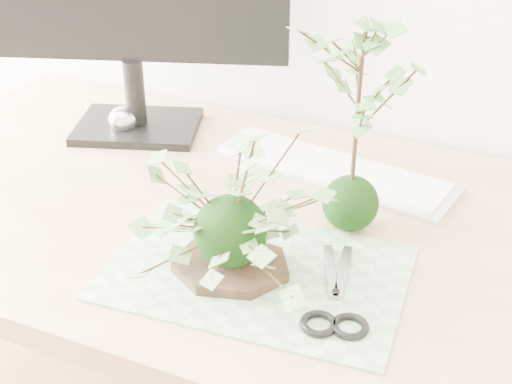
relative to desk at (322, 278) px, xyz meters
The scene contains 8 objects.
desk is the anchor object (origin of this frame).
cutting_mat 0.17m from the desk, 111.43° to the right, with size 0.40×0.27×0.00m, color gray.
stone_dish 0.20m from the desk, 119.89° to the right, with size 0.17×0.17×0.01m, color black.
ivy_kokedama 0.27m from the desk, 119.89° to the right, with size 0.35×0.35×0.20m.
maple_kokedama 0.34m from the desk, 42.44° to the left, with size 0.25×0.25×0.35m.
keyboard 0.21m from the desk, 105.96° to the left, with size 0.45×0.20×0.02m.
foil_ball 0.50m from the desk, 160.23° to the left, with size 0.06×0.06×0.06m, color silver.
scissors 0.22m from the desk, 70.06° to the right, with size 0.10×0.20×0.01m.
Camera 1 is at (0.34, 0.37, 1.33)m, focal length 50.00 mm.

